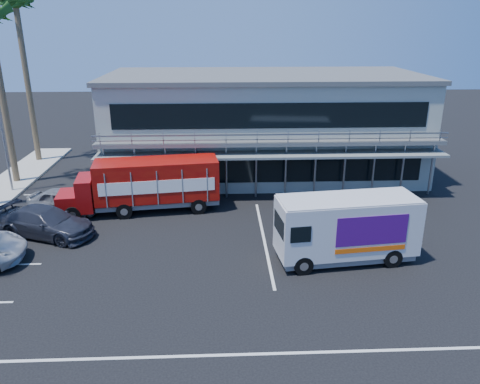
{
  "coord_description": "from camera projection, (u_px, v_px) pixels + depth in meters",
  "views": [
    {
      "loc": [
        -0.23,
        -19.13,
        10.71
      ],
      "look_at": [
        0.78,
        4.01,
        2.3
      ],
      "focal_mm": 35.0,
      "sensor_mm": 36.0,
      "label": 1
    }
  ],
  "objects": [
    {
      "name": "parked_car_e",
      "position": [
        65.0,
        201.0,
        27.75
      ],
      "size": [
        4.64,
        2.73,
        1.48
      ],
      "primitive_type": "imported",
      "rotation": [
        0.0,
        0.0,
        1.33
      ],
      "color": "slate",
      "rests_on": "ground"
    },
    {
      "name": "palm_f",
      "position": [
        17.0,
        12.0,
        34.47
      ],
      "size": [
        2.8,
        2.8,
        13.25
      ],
      "color": "brown",
      "rests_on": "ground"
    },
    {
      "name": "light_pole_far",
      "position": [
        1.0,
        126.0,
        29.84
      ],
      "size": [
        0.5,
        0.25,
        8.09
      ],
      "color": "gray",
      "rests_on": "ground"
    },
    {
      "name": "white_van",
      "position": [
        346.0,
        228.0,
        21.83
      ],
      "size": [
        6.71,
        2.97,
        3.18
      ],
      "rotation": [
        0.0,
        0.0,
        0.12
      ],
      "color": "silver",
      "rests_on": "ground"
    },
    {
      "name": "parked_car_d",
      "position": [
        46.0,
        222.0,
        24.74
      ],
      "size": [
        5.72,
        3.94,
        1.54
      ],
      "primitive_type": "imported",
      "rotation": [
        0.0,
        0.0,
        1.2
      ],
      "color": "#282A35",
      "rests_on": "ground"
    },
    {
      "name": "building",
      "position": [
        263.0,
        124.0,
        34.54
      ],
      "size": [
        22.4,
        12.0,
        7.3
      ],
      "color": "#9CA294",
      "rests_on": "ground"
    },
    {
      "name": "red_truck",
      "position": [
        146.0,
        184.0,
        27.67
      ],
      "size": [
        9.51,
        3.38,
        3.13
      ],
      "rotation": [
        0.0,
        0.0,
        0.13
      ],
      "color": "maroon",
      "rests_on": "ground"
    },
    {
      "name": "ground",
      "position": [
        227.0,
        268.0,
        21.63
      ],
      "size": [
        120.0,
        120.0,
        0.0
      ],
      "primitive_type": "plane",
      "color": "black",
      "rests_on": "ground"
    }
  ]
}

